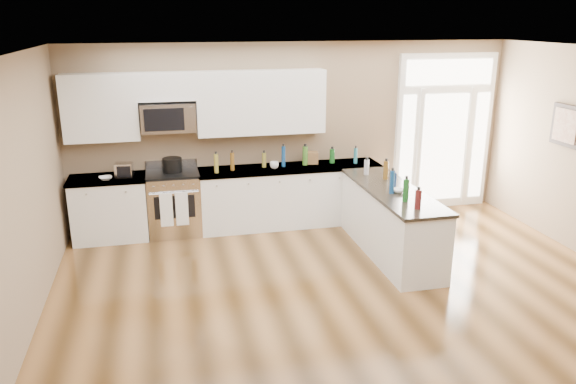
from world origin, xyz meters
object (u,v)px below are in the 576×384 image
Objects in this scene: stockpot at (172,164)px; toaster_oven at (124,170)px; peninsula_cabinet at (390,224)px; kitchen_range at (174,203)px.

stockpot is 0.70m from toaster_oven.
stockpot is at bearing 152.02° from peninsula_cabinet.
peninsula_cabinet is 8.05× the size of stockpot.
kitchen_range is 4.45× the size of toaster_oven.
stockpot is at bearing 82.74° from kitchen_range.
peninsula_cabinet is 3.21m from kitchen_range.
peninsula_cabinet is 3.87m from toaster_oven.
kitchen_range is at bearing -97.26° from stockpot.
stockpot is (0.01, 0.07, 0.58)m from kitchen_range.
toaster_oven is at bearing -171.59° from stockpot.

